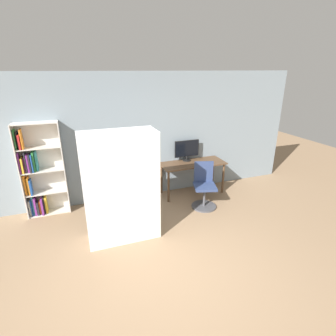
{
  "coord_description": "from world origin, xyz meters",
  "views": [
    {
      "loc": [
        -1.03,
        -2.74,
        2.74
      ],
      "look_at": [
        0.5,
        1.43,
        1.05
      ],
      "focal_mm": 28.0,
      "sensor_mm": 36.0,
      "label": 1
    }
  ],
  "objects_px": {
    "office_chair": "(204,189)",
    "mattress_far": "(120,184)",
    "monitor": "(187,149)",
    "mattress_near": "(123,191)",
    "bookshelf": "(38,174)"
  },
  "relations": [
    {
      "from": "bookshelf",
      "to": "mattress_near",
      "type": "height_order",
      "value": "mattress_near"
    },
    {
      "from": "office_chair",
      "to": "mattress_far",
      "type": "bearing_deg",
      "value": -168.44
    },
    {
      "from": "office_chair",
      "to": "mattress_near",
      "type": "distance_m",
      "value": 1.98
    },
    {
      "from": "office_chair",
      "to": "mattress_far",
      "type": "distance_m",
      "value": 1.91
    },
    {
      "from": "mattress_far",
      "to": "mattress_near",
      "type": "bearing_deg",
      "value": -90.0
    },
    {
      "from": "monitor",
      "to": "mattress_far",
      "type": "relative_size",
      "value": 0.32
    },
    {
      "from": "mattress_near",
      "to": "mattress_far",
      "type": "xyz_separation_m",
      "value": [
        0.0,
        0.27,
        -0.0
      ]
    },
    {
      "from": "office_chair",
      "to": "mattress_near",
      "type": "height_order",
      "value": "mattress_near"
    },
    {
      "from": "mattress_near",
      "to": "mattress_far",
      "type": "distance_m",
      "value": 0.27
    },
    {
      "from": "mattress_far",
      "to": "office_chair",
      "type": "bearing_deg",
      "value": 11.56
    },
    {
      "from": "office_chair",
      "to": "mattress_far",
      "type": "relative_size",
      "value": 0.51
    },
    {
      "from": "bookshelf",
      "to": "mattress_near",
      "type": "bearing_deg",
      "value": -47.67
    },
    {
      "from": "office_chair",
      "to": "mattress_near",
      "type": "bearing_deg",
      "value": -160.41
    },
    {
      "from": "monitor",
      "to": "mattress_near",
      "type": "relative_size",
      "value": 0.32
    },
    {
      "from": "monitor",
      "to": "mattress_far",
      "type": "distance_m",
      "value": 2.14
    }
  ]
}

